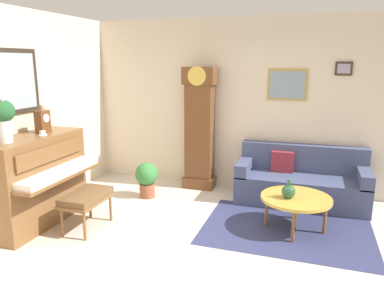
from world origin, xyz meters
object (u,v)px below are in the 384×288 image
Objects in this scene: piano at (35,180)px; coffee_table at (296,199)px; potted_plant at (147,177)px; piano_bench at (86,198)px; mantel_clock at (43,120)px; teacup at (43,133)px; couch at (301,182)px; green_jug at (289,191)px; flower_vase at (4,116)px; grandfather_clock at (199,132)px.

piano reaches higher than coffee_table.
piano is 1.66m from potted_plant.
piano_bench reaches higher than coffee_table.
mantel_clock is 3.28× the size of teacup.
teacup is 1.74m from potted_plant.
potted_plant is at bearing 53.24° from piano.
couch is at bearing 14.08° from potted_plant.
teacup is 3.21m from green_jug.
green_jug is (3.17, 1.16, -0.96)m from flower_vase.
coffee_table is 0.17m from green_jug.
flower_vase is at bearing -119.90° from potted_plant.
potted_plant is (0.87, 1.22, -0.88)m from teacup.
couch is 5.00× the size of mantel_clock.
flower_vase is 0.58m from teacup.
teacup reaches higher than couch.
piano is 2.48× the size of flower_vase.
couch is at bearing 84.07° from green_jug.
coffee_table is 3.65m from flower_vase.
grandfather_clock is at bearing 51.40° from piano.
couch reaches higher than coffee_table.
piano is 3.38m from coffee_table.
potted_plant is (-0.64, -0.72, -0.64)m from grandfather_clock.
piano is 0.79m from mantel_clock.
coffee_table is at bearing -91.31° from couch.
piano_bench is 1.25× the size of potted_plant.
couch is 3.82m from mantel_clock.
potted_plant is at bearing -131.72° from grandfather_clock.
couch is at bearing -4.86° from grandfather_clock.
flower_vase is at bearing -159.26° from coffee_table.
piano_bench is 1.21m from mantel_clock.
coffee_table is 3.34m from teacup.
piano reaches higher than couch.
couch is at bearing 29.44° from teacup.
green_jug is at bearing -95.93° from couch.
couch is 7.92× the size of green_jug.
piano_bench is 1.21× the size of flower_vase.
teacup is (-1.52, -1.94, 0.23)m from grandfather_clock.
piano_bench is 0.34× the size of grandfather_clock.
flower_vase reaches higher than coffee_table.
coffee_table is at bearing -11.57° from potted_plant.
piano is 3.27m from green_jug.
piano_bench is 2.55m from green_jug.
couch is at bearing 29.91° from piano.
teacup is at bearing -53.72° from mantel_clock.
flower_vase is (-0.00, -0.63, 0.14)m from mantel_clock.
couch is (1.67, -0.14, -0.65)m from grandfather_clock.
grandfather_clock is 5.34× the size of mantel_clock.
piano reaches higher than green_jug.
piano is at bearing -128.60° from grandfather_clock.
mantel_clock is (0.00, 0.24, 0.75)m from piano.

